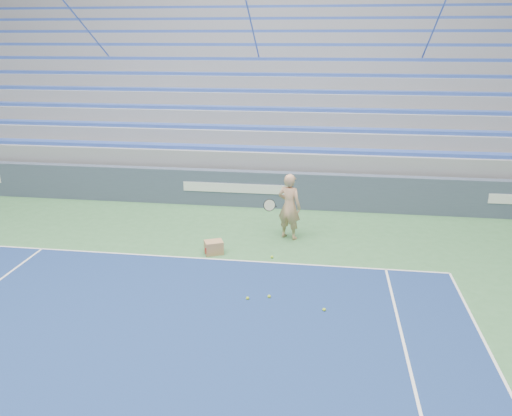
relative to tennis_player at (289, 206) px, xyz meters
The scene contains 8 objects.
sponsor_barrier 3.04m from the tennis_player, 126.72° to the left, with size 30.00×0.32×1.10m.
bleachers 8.47m from the tennis_player, 102.55° to the left, with size 31.00×9.15×7.30m.
tennis_player is the anchor object (origin of this frame).
ball_box 2.21m from the tennis_player, 143.99° to the right, with size 0.52×0.47×0.32m.
tennis_ball_0 1.58m from the tennis_player, 102.29° to the right, with size 0.07×0.07×0.07m, color #B6E12E.
tennis_ball_1 3.78m from the tennis_player, 74.97° to the right, with size 0.07×0.07×0.07m, color #B6E12E.
tennis_ball_2 3.31m from the tennis_player, 92.41° to the right, with size 0.07×0.07×0.07m, color #B6E12E.
tennis_ball_3 3.48m from the tennis_player, 99.36° to the right, with size 0.07×0.07×0.07m, color #B6E12E.
Camera 1 is at (2.64, 1.50, 4.92)m, focal length 35.00 mm.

